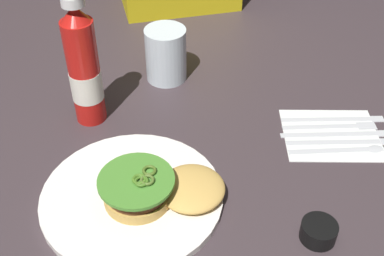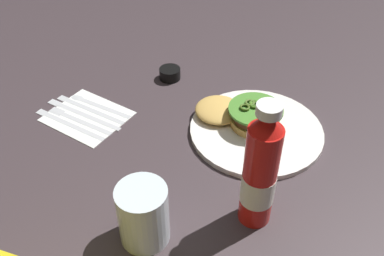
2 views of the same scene
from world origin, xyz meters
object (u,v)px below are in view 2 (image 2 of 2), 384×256
(burger_sandwich, at_px, (241,114))
(condiment_cup, at_px, (170,74))
(napkin, at_px, (87,116))
(butter_knife, at_px, (79,112))
(spoon_utensil, at_px, (91,102))
(steak_knife, at_px, (86,107))
(water_glass, at_px, (143,214))
(fork_utensil, at_px, (74,118))
(table_knife, at_px, (65,122))
(dinner_plate, at_px, (256,131))
(ketchup_bottle, at_px, (260,174))

(burger_sandwich, height_order, condiment_cup, burger_sandwich)
(napkin, distance_m, butter_knife, 0.03)
(spoon_utensil, height_order, steak_knife, same)
(water_glass, bearing_deg, condiment_cup, -74.10)
(water_glass, bearing_deg, spoon_utensil, -48.16)
(fork_utensil, bearing_deg, table_knife, 57.50)
(spoon_utensil, height_order, table_knife, same)
(condiment_cup, height_order, table_knife, condiment_cup)
(burger_sandwich, height_order, table_knife, burger_sandwich)
(dinner_plate, height_order, spoon_utensil, dinner_plate)
(ketchup_bottle, relative_size, table_knife, 1.28)
(dinner_plate, height_order, fork_utensil, dinner_plate)
(butter_knife, height_order, table_knife, same)
(spoon_utensil, bearing_deg, butter_knife, 77.58)
(ketchup_bottle, bearing_deg, spoon_utensil, -24.81)
(steak_knife, bearing_deg, burger_sandwich, -170.62)
(steak_knife, xyz_separation_m, butter_knife, (0.01, 0.02, 0.00))
(burger_sandwich, distance_m, condiment_cup, 0.26)
(butter_knife, bearing_deg, table_knife, 77.12)
(butter_knife, bearing_deg, water_glass, 137.04)
(fork_utensil, bearing_deg, ketchup_bottle, 162.76)
(steak_knife, relative_size, butter_knife, 0.93)
(water_glass, height_order, table_knife, water_glass)
(burger_sandwich, xyz_separation_m, ketchup_bottle, (-0.09, 0.25, 0.08))
(condiment_cup, height_order, steak_knife, condiment_cup)
(burger_sandwich, relative_size, table_knife, 1.00)
(steak_knife, bearing_deg, table_knife, 75.67)
(ketchup_bottle, bearing_deg, dinner_plate, -78.72)
(water_glass, bearing_deg, steak_knife, -45.86)
(spoon_utensil, bearing_deg, burger_sandwich, -173.84)
(ketchup_bottle, distance_m, spoon_utensil, 0.51)
(dinner_plate, relative_size, ketchup_bottle, 1.16)
(spoon_utensil, xyz_separation_m, steak_knife, (0.00, 0.02, 0.00))
(butter_knife, xyz_separation_m, table_knife, (0.01, 0.04, 0.00))
(condiment_cup, height_order, fork_utensil, condiment_cup)
(table_knife, bearing_deg, spoon_utensil, -102.65)
(fork_utensil, bearing_deg, dinner_plate, -167.72)
(dinner_plate, distance_m, ketchup_bottle, 0.26)
(water_glass, bearing_deg, fork_utensil, -40.62)
(dinner_plate, xyz_separation_m, napkin, (0.39, 0.07, -0.00))
(table_knife, bearing_deg, steak_knife, -104.33)
(napkin, relative_size, spoon_utensil, 1.00)
(burger_sandwich, xyz_separation_m, spoon_utensil, (0.37, 0.04, -0.03))
(dinner_plate, bearing_deg, spoon_utensil, 3.26)
(napkin, bearing_deg, spoon_utensil, -70.82)
(condiment_cup, height_order, napkin, condiment_cup)
(dinner_plate, bearing_deg, butter_knife, 9.06)
(burger_sandwich, distance_m, napkin, 0.36)
(napkin, bearing_deg, butter_knife, -11.68)
(burger_sandwich, height_order, napkin, burger_sandwich)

